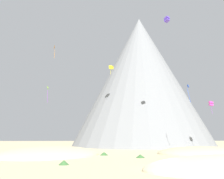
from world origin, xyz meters
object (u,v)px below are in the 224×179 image
Objects in this scene: kite_orange_high at (54,48)px; bush_far_right at (188,157)px; bush_near_left at (140,156)px; kite_magenta_low at (211,104)px; kite_lime_mid at (48,88)px; kite_yellow_high at (111,67)px; kite_blue_mid at (188,90)px; kite_indigo_high at (167,19)px; rock_massif at (144,85)px; bush_scatter_east at (64,162)px; bush_near_right at (104,154)px.

bush_far_right is at bearing -154.21° from kite_orange_high.
bush_near_left is 33.94m from kite_magenta_low.
kite_lime_mid is at bearing 130.58° from bush_near_left.
kite_blue_mid is (19.58, -22.06, -12.85)m from kite_yellow_high.
kite_indigo_high is at bearing 62.61° from kite_yellow_high.
rock_massif reaches higher than kite_orange_high.
rock_massif is 19.74× the size of kite_magenta_low.
bush_near_left is 0.34× the size of kite_orange_high.
bush_scatter_east is 0.88× the size of bush_near_left.
kite_blue_mid is at bearing -135.07° from kite_orange_high.
kite_indigo_high is at bearing -94.52° from rock_massif.
kite_indigo_high is 0.46× the size of kite_magenta_low.
rock_massif reaches higher than kite_yellow_high.
kite_orange_high reaches higher than bush_far_right.
bush_near_right is 0.34× the size of kite_lime_mid.
rock_massif reaches higher than kite_indigo_high.
kite_lime_mid is (-21.27, -6.76, -9.64)m from kite_yellow_high.
kite_yellow_high is at bearing -113.01° from kite_orange_high.
kite_orange_high reaches higher than bush_near_left.
kite_orange_high is (-50.22, 20.73, 24.37)m from kite_magenta_low.
rock_massif is 31.44m from kite_yellow_high.
bush_scatter_east is 0.43× the size of kite_magenta_low.
bush_near_right is 34.03m from kite_lime_mid.
kite_lime_mid is at bearing 120.84° from kite_indigo_high.
bush_far_right is 18.12m from bush_near_right.
kite_yellow_high is 32.18m from kite_blue_mid.
kite_yellow_high is at bearing -124.38° from rock_massif.
bush_near_right is at bearing -163.75° from kite_orange_high.
kite_lime_mid is at bearing 100.01° from kite_blue_mid.
kite_blue_mid reaches higher than bush_near_right.
bush_near_left is at bearing 38.51° from kite_yellow_high.
kite_indigo_high reaches higher than kite_lime_mid.
kite_blue_mid reaches higher than bush_near_left.
kite_blue_mid is at bearing 63.98° from bush_far_right.
bush_far_right is 0.04× the size of rock_massif.
bush_far_right is 1.47× the size of bush_near_left.
kite_blue_mid reaches higher than bush_scatter_east.
kite_indigo_high is at bearing 81.79° from bush_far_right.
kite_indigo_high is 27.83m from kite_magenta_low.
bush_scatter_east is 0.32× the size of kite_blue_mid.
kite_orange_high reaches higher than kite_blue_mid.
kite_magenta_low is at bearing -125.48° from kite_orange_high.
kite_magenta_low is (32.04, 11.65, 13.31)m from bush_near_right.
bush_scatter_east is at bearing -111.08° from bush_near_right.
kite_magenta_low is at bearing 36.29° from bush_near_left.
bush_near_right is 0.38× the size of kite_blue_mid.
bush_near_right is 0.03× the size of rock_massif.
kite_orange_high is at bearing 119.31° from bush_near_right.
bush_scatter_east is 48.18m from kite_indigo_high.
kite_lime_mid reaches higher than bush_scatter_east.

